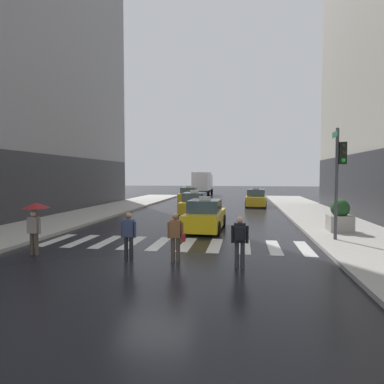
{
  "coord_description": "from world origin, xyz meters",
  "views": [
    {
      "loc": [
        2.94,
        -10.43,
        2.92
      ],
      "look_at": [
        0.03,
        8.0,
        1.97
      ],
      "focal_mm": 30.38,
      "sensor_mm": 36.0,
      "label": 1
    }
  ],
  "objects_px": {
    "box_truck": "(203,183)",
    "pedestrian_with_handbag": "(176,234)",
    "taxi_second": "(195,204)",
    "traffic_light_pole": "(339,168)",
    "taxi_lead": "(205,216)",
    "pedestrian_with_backpack": "(240,238)",
    "pedestrian_with_umbrella": "(35,214)",
    "taxi_fourth": "(189,195)",
    "taxi_third": "(256,199)",
    "planter_near_corner": "(340,217)",
    "pedestrian_plain_coat": "(129,233)"
  },
  "relations": [
    {
      "from": "taxi_third",
      "to": "pedestrian_with_handbag",
      "type": "distance_m",
      "value": 20.98
    },
    {
      "from": "pedestrian_with_umbrella",
      "to": "pedestrian_plain_coat",
      "type": "bearing_deg",
      "value": -2.23
    },
    {
      "from": "traffic_light_pole",
      "to": "pedestrian_with_backpack",
      "type": "height_order",
      "value": "traffic_light_pole"
    },
    {
      "from": "pedestrian_with_handbag",
      "to": "planter_near_corner",
      "type": "distance_m",
      "value": 9.38
    },
    {
      "from": "traffic_light_pole",
      "to": "pedestrian_with_umbrella",
      "type": "height_order",
      "value": "traffic_light_pole"
    },
    {
      "from": "box_truck",
      "to": "pedestrian_with_handbag",
      "type": "bearing_deg",
      "value": -84.39
    },
    {
      "from": "box_truck",
      "to": "pedestrian_with_umbrella",
      "type": "xyz_separation_m",
      "value": [
        -1.73,
        -35.67,
        -0.34
      ]
    },
    {
      "from": "pedestrian_with_handbag",
      "to": "taxi_third",
      "type": "bearing_deg",
      "value": 80.55
    },
    {
      "from": "traffic_light_pole",
      "to": "taxi_lead",
      "type": "height_order",
      "value": "traffic_light_pole"
    },
    {
      "from": "taxi_second",
      "to": "pedestrian_with_backpack",
      "type": "xyz_separation_m",
      "value": [
        3.56,
        -14.17,
        0.25
      ]
    },
    {
      "from": "taxi_second",
      "to": "pedestrian_with_handbag",
      "type": "relative_size",
      "value": 2.76
    },
    {
      "from": "pedestrian_with_backpack",
      "to": "traffic_light_pole",
      "type": "bearing_deg",
      "value": 47.66
    },
    {
      "from": "taxi_second",
      "to": "box_truck",
      "type": "distance_m",
      "value": 22.17
    },
    {
      "from": "box_truck",
      "to": "pedestrian_with_umbrella",
      "type": "bearing_deg",
      "value": -92.78
    },
    {
      "from": "pedestrian_with_handbag",
      "to": "pedestrian_plain_coat",
      "type": "distance_m",
      "value": 1.65
    },
    {
      "from": "pedestrian_with_umbrella",
      "to": "planter_near_corner",
      "type": "distance_m",
      "value": 13.72
    },
    {
      "from": "taxi_third",
      "to": "planter_near_corner",
      "type": "bearing_deg",
      "value": -76.21
    },
    {
      "from": "taxi_second",
      "to": "box_truck",
      "type": "relative_size",
      "value": 0.6
    },
    {
      "from": "pedestrian_with_umbrella",
      "to": "pedestrian_with_backpack",
      "type": "bearing_deg",
      "value": -4.19
    },
    {
      "from": "box_truck",
      "to": "pedestrian_with_handbag",
      "type": "distance_m",
      "value": 35.94
    },
    {
      "from": "pedestrian_with_backpack",
      "to": "taxi_lead",
      "type": "bearing_deg",
      "value": 105.2
    },
    {
      "from": "taxi_second",
      "to": "taxi_fourth",
      "type": "distance_m",
      "value": 11.11
    },
    {
      "from": "traffic_light_pole",
      "to": "pedestrian_plain_coat",
      "type": "xyz_separation_m",
      "value": [
        -7.96,
        -4.17,
        -2.32
      ]
    },
    {
      "from": "pedestrian_with_handbag",
      "to": "pedestrian_with_backpack",
      "type": "bearing_deg",
      "value": -11.93
    },
    {
      "from": "taxi_lead",
      "to": "pedestrian_with_backpack",
      "type": "bearing_deg",
      "value": -74.8
    },
    {
      "from": "traffic_light_pole",
      "to": "taxi_third",
      "type": "height_order",
      "value": "traffic_light_pole"
    },
    {
      "from": "taxi_lead",
      "to": "box_truck",
      "type": "distance_m",
      "value": 29.4
    },
    {
      "from": "taxi_second",
      "to": "taxi_third",
      "type": "height_order",
      "value": "same"
    },
    {
      "from": "traffic_light_pole",
      "to": "taxi_lead",
      "type": "bearing_deg",
      "value": 157.66
    },
    {
      "from": "taxi_second",
      "to": "taxi_third",
      "type": "xyz_separation_m",
      "value": [
        4.86,
        6.97,
        0.0
      ]
    },
    {
      "from": "pedestrian_with_handbag",
      "to": "traffic_light_pole",
      "type": "bearing_deg",
      "value": 33.13
    },
    {
      "from": "pedestrian_with_backpack",
      "to": "pedestrian_plain_coat",
      "type": "distance_m",
      "value": 3.82
    },
    {
      "from": "taxi_lead",
      "to": "pedestrian_with_handbag",
      "type": "height_order",
      "value": "taxi_lead"
    },
    {
      "from": "box_truck",
      "to": "pedestrian_with_backpack",
      "type": "xyz_separation_m",
      "value": [
        5.66,
        -36.21,
        -0.88
      ]
    },
    {
      "from": "taxi_fourth",
      "to": "planter_near_corner",
      "type": "relative_size",
      "value": 2.85
    },
    {
      "from": "traffic_light_pole",
      "to": "pedestrian_with_backpack",
      "type": "distance_m",
      "value": 6.59
    },
    {
      "from": "taxi_fourth",
      "to": "pedestrian_with_backpack",
      "type": "relative_size",
      "value": 2.76
    },
    {
      "from": "pedestrian_with_umbrella",
      "to": "planter_near_corner",
      "type": "bearing_deg",
      "value": 26.78
    },
    {
      "from": "pedestrian_with_umbrella",
      "to": "taxi_lead",
      "type": "bearing_deg",
      "value": 50.04
    },
    {
      "from": "taxi_fourth",
      "to": "pedestrian_plain_coat",
      "type": "bearing_deg",
      "value": -85.35
    },
    {
      "from": "taxi_second",
      "to": "pedestrian_plain_coat",
      "type": "relative_size",
      "value": 2.76
    },
    {
      "from": "traffic_light_pole",
      "to": "pedestrian_with_backpack",
      "type": "xyz_separation_m",
      "value": [
        -4.16,
        -4.57,
        -2.29
      ]
    },
    {
      "from": "taxi_third",
      "to": "pedestrian_with_umbrella",
      "type": "xyz_separation_m",
      "value": [
        -8.69,
        -20.6,
        0.79
      ]
    },
    {
      "from": "taxi_second",
      "to": "pedestrian_with_handbag",
      "type": "xyz_separation_m",
      "value": [
        1.41,
        -13.72,
        0.21
      ]
    },
    {
      "from": "taxi_third",
      "to": "box_truck",
      "type": "distance_m",
      "value": 16.63
    },
    {
      "from": "taxi_fourth",
      "to": "taxi_second",
      "type": "bearing_deg",
      "value": -78.36
    },
    {
      "from": "pedestrian_with_umbrella",
      "to": "taxi_fourth",
      "type": "bearing_deg",
      "value": 86.28
    },
    {
      "from": "taxi_lead",
      "to": "pedestrian_with_handbag",
      "type": "distance_m",
      "value": 6.63
    },
    {
      "from": "taxi_lead",
      "to": "planter_near_corner",
      "type": "xyz_separation_m",
      "value": [
        6.76,
        -0.35,
        0.15
      ]
    },
    {
      "from": "traffic_light_pole",
      "to": "pedestrian_with_umbrella",
      "type": "bearing_deg",
      "value": -160.78
    }
  ]
}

